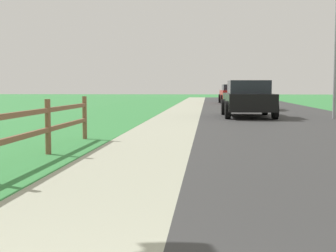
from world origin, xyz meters
name	(u,v)px	position (x,y,z in m)	size (l,w,h in m)	color
ground_plane	(201,111)	(0.00, 25.00, 0.00)	(120.00, 120.00, 0.00)	#34803E
road_asphalt	(264,110)	(3.50, 27.00, 0.00)	(7.00, 66.00, 0.01)	#323232
curb_concrete	(150,109)	(-3.00, 27.00, 0.00)	(6.00, 66.00, 0.01)	#A1A28B
grass_verge	(124,109)	(-4.50, 27.00, 0.01)	(5.00, 66.00, 0.00)	#34803E
parked_suv_black	(248,99)	(2.06, 20.38, 0.79)	(2.20, 4.84, 1.57)	black
parked_car_beige	(250,97)	(2.79, 27.84, 0.71)	(2.04, 4.86, 1.36)	#C6B793
parked_car_red	(233,94)	(2.29, 37.85, 0.77)	(2.17, 4.70, 1.49)	maroon
parked_car_blue	(233,92)	(2.81, 47.11, 0.76)	(2.04, 4.26, 1.50)	navy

